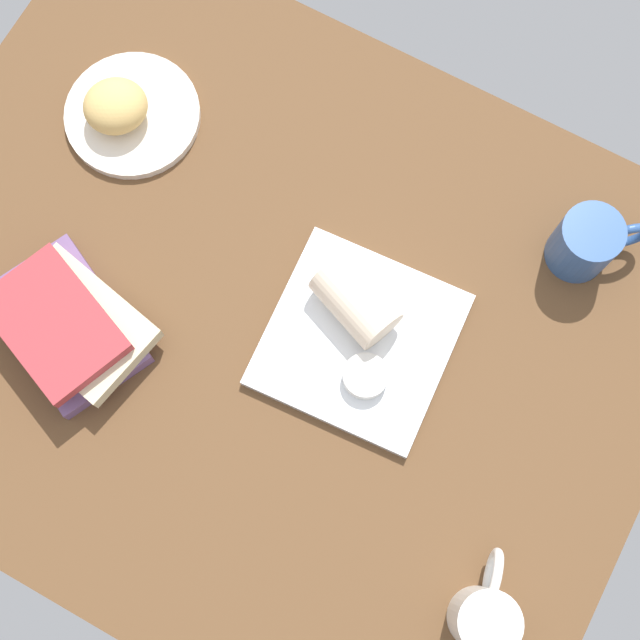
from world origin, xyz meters
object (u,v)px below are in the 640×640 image
object	(u,v)px
breakfast_wrap	(356,301)
round_plate	(133,115)
second_mug	(588,242)
sauce_cup	(365,376)
coffee_mug	(485,617)
square_plate	(359,340)
book_stack	(68,325)
scone_pastry	(115,106)

from	to	relation	value
breakfast_wrap	round_plate	bearing A→B (deg)	-82.84
breakfast_wrap	second_mug	xyz separation A→B (cm)	(-23.45, -21.95, -0.11)
sauce_cup	breakfast_wrap	world-z (taller)	breakfast_wrap
sauce_cup	breakfast_wrap	distance (cm)	9.95
round_plate	coffee_mug	bearing A→B (deg)	152.83
round_plate	sauce_cup	world-z (taller)	sauce_cup
square_plate	second_mug	xyz separation A→B (cm)	(-20.93, -25.44, 4.11)
square_plate	coffee_mug	distance (cm)	38.32
round_plate	breakfast_wrap	distance (cm)	43.07
sauce_cup	book_stack	xyz separation A→B (cm)	(37.76, 12.76, 0.78)
sauce_cup	coffee_mug	size ratio (longest dim) A/B	0.47
square_plate	coffee_mug	world-z (taller)	coffee_mug
round_plate	sauce_cup	distance (cm)	50.70
second_mug	book_stack	bearing A→B (deg)	37.47
book_stack	second_mug	size ratio (longest dim) A/B	2.12
scone_pastry	square_plate	xyz separation A→B (cm)	(-45.25, 12.60, -3.63)
scone_pastry	sauce_cup	world-z (taller)	scone_pastry
square_plate	sauce_cup	size ratio (longest dim) A/B	4.02
square_plate	breakfast_wrap	world-z (taller)	breakfast_wrap
coffee_mug	second_mug	distance (cm)	50.18
sauce_cup	second_mug	world-z (taller)	second_mug
scone_pastry	square_plate	bearing A→B (deg)	164.44
coffee_mug	square_plate	bearing A→B (deg)	-38.98
square_plate	book_stack	xyz separation A→B (cm)	(34.60, 17.12, 2.79)
book_stack	sauce_cup	bearing A→B (deg)	-161.33
square_plate	round_plate	bearing A→B (deg)	-17.46
second_mug	scone_pastry	bearing A→B (deg)	10.98
book_stack	second_mug	bearing A→B (deg)	-142.53
scone_pastry	book_stack	size ratio (longest dim) A/B	0.36
sauce_cup	book_stack	size ratio (longest dim) A/B	0.24
book_stack	round_plate	bearing A→B (deg)	-72.95
book_stack	coffee_mug	bearing A→B (deg)	173.91
scone_pastry	coffee_mug	distance (cm)	83.34
second_mug	coffee_mug	bearing A→B (deg)	99.99
scone_pastry	coffee_mug	bearing A→B (deg)	153.97
round_plate	coffee_mug	xyz separation A→B (cm)	(-73.73, 37.84, 4.04)
round_plate	breakfast_wrap	xyz separation A→B (cm)	(-41.58, 10.38, 4.32)
round_plate	sauce_cup	xyz separation A→B (cm)	(-47.26, 18.23, 2.11)
scone_pastry	square_plate	size ratio (longest dim) A/B	0.38
scone_pastry	breakfast_wrap	world-z (taller)	breakfast_wrap
square_plate	coffee_mug	size ratio (longest dim) A/B	1.91
round_plate	breakfast_wrap	size ratio (longest dim) A/B	1.73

